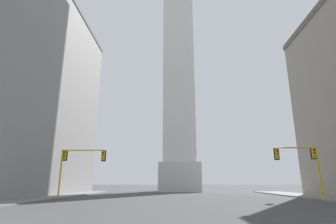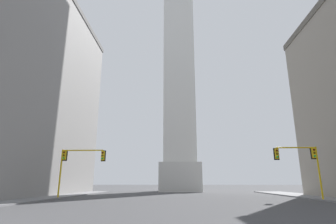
% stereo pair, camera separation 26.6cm
% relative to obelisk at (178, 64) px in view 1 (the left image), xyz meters
% --- Properties ---
extents(obelisk, '(8.48, 8.48, 59.78)m').
position_rel_obelisk_xyz_m(obelisk, '(0.00, 0.00, 0.00)').
color(obelisk, silver).
rests_on(obelisk, ground_plane).
extents(traffic_light_mid_left, '(5.53, 0.50, 5.75)m').
position_rel_obelisk_xyz_m(traffic_light_mid_left, '(-12.82, -24.42, -24.10)').
color(traffic_light_mid_left, yellow).
rests_on(traffic_light_mid_left, ground_plane).
extents(traffic_light_mid_right, '(4.76, 0.52, 5.66)m').
position_rel_obelisk_xyz_m(traffic_light_mid_right, '(13.08, -26.88, -24.20)').
color(traffic_light_mid_right, yellow).
rests_on(traffic_light_mid_right, ground_plane).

